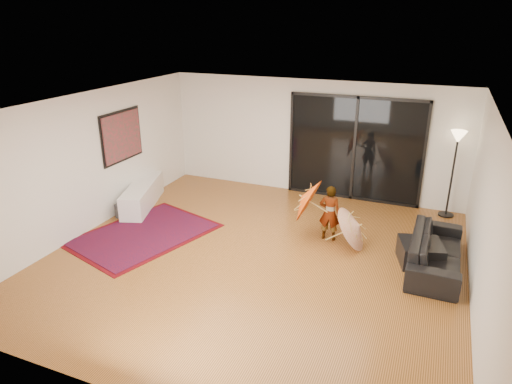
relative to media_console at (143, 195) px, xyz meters
The scene contains 17 objects.
floor 3.48m from the media_console, 20.59° to the right, with size 7.00×7.00×0.00m, color #B06930.
ceiling 4.24m from the media_console, 20.59° to the right, with size 7.00×7.00×0.00m, color white.
wall_back 4.12m from the media_console, 35.04° to the left, with size 7.00×7.00×0.00m, color silver.
wall_front 5.83m from the media_console, 55.46° to the right, with size 7.00×7.00×0.00m, color silver.
wall_left 1.65m from the media_console, 101.57° to the right, with size 7.00×7.00×0.00m, color silver.
wall_right 6.95m from the media_console, 10.25° to the right, with size 7.00×7.00×0.00m, color silver.
sliding_door 4.90m from the media_console, 27.87° to the left, with size 3.06×0.07×2.40m.
painting 1.42m from the media_console, 134.06° to the right, with size 0.04×1.28×1.08m.
media_console is the anchor object (origin of this frame).
speaker 0.69m from the media_console, 90.00° to the right, with size 0.27×0.27×0.31m, color #424244.
persian_rug 1.52m from the media_console, 54.78° to the right, with size 2.59×3.08×0.02m.
sofa 6.21m from the media_console, ahead, with size 2.07×0.81×0.60m, color black.
ottoman 5.97m from the media_console, ahead, with size 0.69×0.69×0.39m, color black.
floor_lamp 6.77m from the media_console, 17.72° to the left, with size 0.32×0.32×1.86m.
child 4.28m from the media_console, ahead, with size 0.40×0.26×1.09m, color #999999.
parasol_orange 3.75m from the media_console, ahead, with size 0.54×0.90×0.89m.
parasol_white 4.88m from the media_console, ahead, with size 0.64×0.86×0.94m.
Camera 1 is at (2.72, -6.62, 4.02)m, focal length 32.00 mm.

